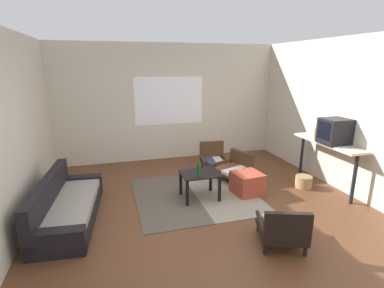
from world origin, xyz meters
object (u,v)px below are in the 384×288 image
armchair_striped_foreground (283,229)px  crt_television (335,131)px  armchair_by_window (213,158)px  coffee_table (200,178)px  clay_vase (319,133)px  wicker_basket (304,182)px  ottoman_orange (247,183)px  couch (66,207)px  glass_bottle (199,170)px  armchair_corner (235,167)px  console_shelf (327,148)px

armchair_striped_foreground → crt_television: 2.35m
armchair_by_window → coffee_table: bearing=-118.9°
coffee_table → clay_vase: size_ratio=2.18×
armchair_striped_foreground → wicker_basket: 2.09m
ottoman_orange → couch: bearing=-178.1°
couch → glass_bottle: 2.08m
coffee_table → crt_television: bearing=-8.0°
wicker_basket → coffee_table: bearing=177.3°
armchair_corner → clay_vase: 1.72m
wicker_basket → ottoman_orange: bearing=177.6°
glass_bottle → wicker_basket: size_ratio=0.86×
clay_vase → armchair_striped_foreground: bearing=-136.9°
armchair_corner → console_shelf: bearing=-32.9°
couch → coffee_table: bearing=4.0°
couch → ottoman_orange: bearing=1.9°
armchair_by_window → glass_bottle: glass_bottle is taller
couch → coffee_table: (2.11, 0.15, 0.16)m
armchair_by_window → armchair_corner: bearing=-68.3°
ottoman_orange → clay_vase: (1.48, 0.09, 0.80)m
ottoman_orange → glass_bottle: glass_bottle is taller
coffee_table → clay_vase: (2.35, 0.04, 0.63)m
armchair_by_window → ottoman_orange: 1.36m
armchair_by_window → armchair_corner: size_ratio=0.75×
glass_bottle → console_shelf: bearing=-1.2°
ottoman_orange → armchair_by_window: bearing=96.5°
console_shelf → wicker_basket: (-0.34, 0.11, -0.66)m
coffee_table → armchair_by_window: size_ratio=1.07×
couch → wicker_basket: couch is taller
crt_television → glass_bottle: size_ratio=1.72×
armchair_by_window → wicker_basket: bearing=-47.3°
armchair_by_window → console_shelf: 2.28m
armchair_striped_foreground → clay_vase: 2.54m
armchair_corner → crt_television: 1.94m
armchair_by_window → armchair_striped_foreground: bearing=-92.7°
glass_bottle → clay_vase: bearing=4.6°
crt_television → armchair_by_window: bearing=134.9°
wicker_basket → glass_bottle: bearing=-178.5°
armchair_striped_foreground → clay_vase: (1.77, 1.65, 0.75)m
console_shelf → glass_bottle: (-2.41, 0.05, -0.20)m
couch → console_shelf: size_ratio=1.35×
couch → ottoman_orange: (2.98, 0.10, -0.01)m
couch → clay_vase: size_ratio=6.89×
ottoman_orange → clay_vase: 1.68m
armchair_corner → console_shelf: console_shelf is taller
armchair_by_window → glass_bottle: size_ratio=2.28×
armchair_by_window → armchair_striped_foreground: 2.92m
armchair_striped_foreground → crt_television: (1.77, 1.28, 0.87)m
coffee_table → crt_television: crt_television is taller
wicker_basket → couch: bearing=-179.3°
armchair_corner → couch: bearing=-164.6°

